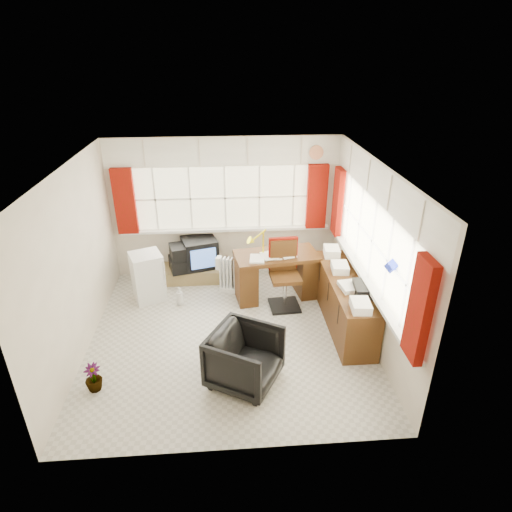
{
  "coord_description": "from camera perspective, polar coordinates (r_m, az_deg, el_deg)",
  "views": [
    {
      "loc": [
        -0.01,
        -5.15,
        3.83
      ],
      "look_at": [
        0.43,
        0.55,
        1.01
      ],
      "focal_mm": 30.0,
      "sensor_mm": 36.0,
      "label": 1
    }
  ],
  "objects": [
    {
      "name": "ground",
      "position": [
        6.42,
        -3.51,
        -10.43
      ],
      "size": [
        4.0,
        4.0,
        0.0
      ],
      "primitive_type": "plane",
      "color": "beige",
      "rests_on": "ground"
    },
    {
      "name": "room_walls",
      "position": [
        5.66,
        -3.92,
        1.85
      ],
      "size": [
        4.0,
        4.0,
        4.0
      ],
      "color": "beige",
      "rests_on": "ground"
    },
    {
      "name": "window_back",
      "position": [
        7.66,
        -4.01,
        4.07
      ],
      "size": [
        3.7,
        0.12,
        3.6
      ],
      "color": "#FFF7C9",
      "rests_on": "room_walls"
    },
    {
      "name": "window_right",
      "position": [
        6.22,
        14.46,
        -2.29
      ],
      "size": [
        0.12,
        3.7,
        3.6
      ],
      "color": "#FFF7C9",
      "rests_on": "room_walls"
    },
    {
      "name": "curtains",
      "position": [
        6.59,
        4.06,
        5.07
      ],
      "size": [
        3.83,
        3.83,
        1.15
      ],
      "color": "#890907",
      "rests_on": "room_walls"
    },
    {
      "name": "overhead_cabinets",
      "position": [
        6.41,
        4.72,
        11.9
      ],
      "size": [
        3.98,
        3.98,
        0.48
      ],
      "color": "white",
      "rests_on": "room_walls"
    },
    {
      "name": "desk",
      "position": [
        7.13,
        2.7,
        -2.24
      ],
      "size": [
        1.43,
        0.85,
        0.82
      ],
      "color": "#4D3112",
      "rests_on": "ground"
    },
    {
      "name": "desk_lamp",
      "position": [
        6.84,
        0.98,
        2.59
      ],
      "size": [
        0.18,
        0.15,
        0.44
      ],
      "color": "yellow",
      "rests_on": "desk"
    },
    {
      "name": "task_chair",
      "position": [
        6.84,
        3.74,
        -1.97
      ],
      "size": [
        0.5,
        0.53,
        1.13
      ],
      "color": "black",
      "rests_on": "ground"
    },
    {
      "name": "office_chair",
      "position": [
        5.42,
        -1.5,
        -13.47
      ],
      "size": [
        1.09,
        1.08,
        0.73
      ],
      "primitive_type": "imported",
      "rotation": [
        0.0,
        0.0,
        1.06
      ],
      "color": "black",
      "rests_on": "ground"
    },
    {
      "name": "radiator",
      "position": [
        7.32,
        -3.23,
        -2.99
      ],
      "size": [
        0.46,
        0.29,
        0.64
      ],
      "color": "white",
      "rests_on": "ground"
    },
    {
      "name": "credenza",
      "position": [
        6.59,
        11.62,
        -5.78
      ],
      "size": [
        0.5,
        2.0,
        0.85
      ],
      "color": "#4D3112",
      "rests_on": "ground"
    },
    {
      "name": "file_tray",
      "position": [
        6.1,
        14.41,
        -4.25
      ],
      "size": [
        0.35,
        0.43,
        0.13
      ],
      "primitive_type": "cube",
      "rotation": [
        0.0,
        0.0,
        -0.11
      ],
      "color": "black",
      "rests_on": "credenza"
    },
    {
      "name": "tv_bench",
      "position": [
        7.83,
        -7.83,
        -2.26
      ],
      "size": [
        1.4,
        0.5,
        0.25
      ],
      "primitive_type": "cube",
      "color": "#A58952",
      "rests_on": "ground"
    },
    {
      "name": "crt_tv",
      "position": [
        7.69,
        -7.5,
        0.48
      ],
      "size": [
        0.7,
        0.67,
        0.53
      ],
      "color": "black",
      "rests_on": "tv_bench"
    },
    {
      "name": "hifi_stack",
      "position": [
        7.63,
        -8.99,
        -0.14
      ],
      "size": [
        0.74,
        0.57,
        0.47
      ],
      "color": "black",
      "rests_on": "tv_bench"
    },
    {
      "name": "mini_fridge",
      "position": [
        7.28,
        -14.23,
        -2.66
      ],
      "size": [
        0.62,
        0.62,
        0.81
      ],
      "color": "white",
      "rests_on": "ground"
    },
    {
      "name": "spray_bottle_a",
      "position": [
        7.11,
        -10.15,
        -5.28
      ],
      "size": [
        0.17,
        0.17,
        0.32
      ],
      "primitive_type": "imported",
      "rotation": [
        0.0,
        0.0,
        0.63
      ],
      "color": "silver",
      "rests_on": "ground"
    },
    {
      "name": "spray_bottle_b",
      "position": [
        7.74,
        -2.84,
        -2.54
      ],
      "size": [
        0.14,
        0.14,
        0.21
      ],
      "primitive_type": "imported",
      "rotation": [
        0.0,
        0.0,
        -0.72
      ],
      "color": "#89CCC5",
      "rests_on": "ground"
    },
    {
      "name": "flower_vase",
      "position": [
        5.78,
        -20.88,
        -14.91
      ],
      "size": [
        0.25,
        0.25,
        0.37
      ],
      "primitive_type": "imported",
      "rotation": [
        0.0,
        0.0,
        -0.23
      ],
      "color": "black",
      "rests_on": "ground"
    }
  ]
}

